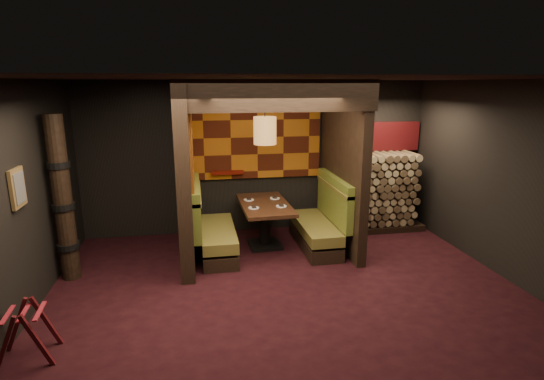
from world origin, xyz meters
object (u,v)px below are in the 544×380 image
Objects in this scene: booth_bench_right at (321,224)px; pendant_lamp at (265,131)px; luggage_rack at (26,330)px; totem_column at (63,200)px; dining_table at (265,216)px; booth_bench_left at (212,231)px; firewood_stack at (378,192)px.

pendant_lamp reaches higher than booth_bench_right.
booth_bench_right is at bearing -6.82° from pendant_lamp.
totem_column reaches higher than luggage_rack.
totem_column is (-0.08, 1.94, 0.87)m from luggage_rack.
dining_table is 1.49m from pendant_lamp.
pendant_lamp is at bearing 7.09° from booth_bench_left.
dining_table is 0.63× the size of totem_column.
booth_bench_right is 0.67× the size of totem_column.
booth_bench_left is 1.55× the size of pendant_lamp.
dining_table is 2.37× the size of luggage_rack.
firewood_stack is (1.35, 0.70, 0.35)m from booth_bench_right.
luggage_rack is (-2.01, -2.49, -0.08)m from booth_bench_left.
dining_table is 2.39m from firewood_stack.
firewood_stack reaches higher than luggage_rack.
booth_bench_left is 3.34m from firewood_stack.
booth_bench_right reaches higher than dining_table.
totem_column is at bearing -165.25° from booth_bench_left.
firewood_stack reaches higher than booth_bench_right.
totem_column is 1.39× the size of firewood_stack.
firewood_stack is (5.25, 3.19, 0.43)m from luggage_rack.
booth_bench_right is at bearing -152.65° from firewood_stack.
pendant_lamp is 0.60× the size of firewood_stack.
booth_bench_right is (1.89, 0.00, 0.00)m from booth_bench_left.
luggage_rack is at bearing -147.50° from booth_bench_right.
pendant_lamp is 1.62× the size of luggage_rack.
booth_bench_left is at bearing -172.91° from pendant_lamp.
firewood_stack is (2.32, 0.53, 0.20)m from dining_table.
booth_bench_left is at bearing -169.89° from dining_table.
dining_table is (0.93, 0.17, 0.15)m from booth_bench_left.
booth_bench_left reaches higher than dining_table.
pendant_lamp is 0.43× the size of totem_column.
totem_column is 5.50m from firewood_stack.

